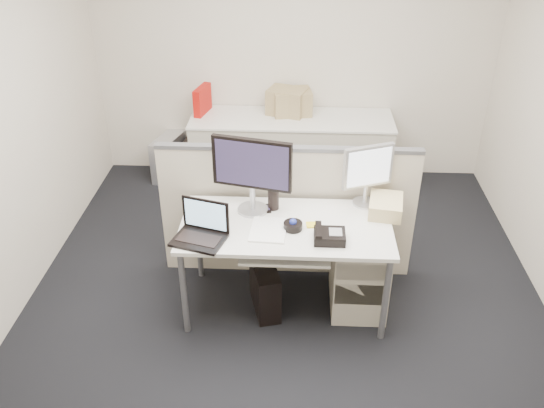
# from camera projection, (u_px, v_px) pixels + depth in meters

# --- Properties ---
(floor) EXTENTS (4.00, 4.50, 0.01)m
(floor) POSITION_uv_depth(u_px,v_px,m) (285.00, 304.00, 4.45)
(floor) COLOR black
(floor) RESTS_ON ground
(wall_back) EXTENTS (4.00, 0.02, 2.70)m
(wall_back) POSITION_uv_depth(u_px,v_px,m) (293.00, 48.00, 5.68)
(wall_back) COLOR beige
(wall_back) RESTS_ON ground
(desk) EXTENTS (1.50, 0.75, 0.73)m
(desk) POSITION_uv_depth(u_px,v_px,m) (286.00, 232.00, 4.11)
(desk) COLOR white
(desk) RESTS_ON floor
(keyboard_tray) EXTENTS (0.62, 0.32, 0.02)m
(keyboard_tray) POSITION_uv_depth(u_px,v_px,m) (285.00, 252.00, 3.97)
(keyboard_tray) COLOR white
(keyboard_tray) RESTS_ON desk
(drawer_pedestal) EXTENTS (0.40, 0.55, 0.65)m
(drawer_pedestal) POSITION_uv_depth(u_px,v_px,m) (359.00, 268.00, 4.30)
(drawer_pedestal) COLOR #B3AB97
(drawer_pedestal) RESTS_ON floor
(cubicle_partition) EXTENTS (2.00, 0.06, 1.10)m
(cubicle_partition) POSITION_uv_depth(u_px,v_px,m) (287.00, 213.00, 4.55)
(cubicle_partition) COLOR #BAB29A
(cubicle_partition) RESTS_ON floor
(back_counter) EXTENTS (2.00, 0.60, 0.72)m
(back_counter) POSITION_uv_depth(u_px,v_px,m) (291.00, 152.00, 5.91)
(back_counter) COLOR #B3AB97
(back_counter) RESTS_ON floor
(monitor_main) EXTENTS (0.62, 0.35, 0.58)m
(monitor_main) POSITION_uv_depth(u_px,v_px,m) (252.00, 176.00, 4.09)
(monitor_main) COLOR black
(monitor_main) RESTS_ON desk
(monitor_small) EXTENTS (0.43, 0.32, 0.47)m
(monitor_small) POSITION_uv_depth(u_px,v_px,m) (367.00, 176.00, 4.20)
(monitor_small) COLOR #B7B7BC
(monitor_small) RESTS_ON desk
(laptop) EXTENTS (0.40, 0.34, 0.26)m
(laptop) POSITION_uv_depth(u_px,v_px,m) (198.00, 225.00, 3.83)
(laptop) COLOR black
(laptop) RESTS_ON desk
(trackball) EXTENTS (0.16, 0.16, 0.05)m
(trackball) POSITION_uv_depth(u_px,v_px,m) (293.00, 226.00, 4.01)
(trackball) COLOR black
(trackball) RESTS_ON desk
(desk_phone) EXTENTS (0.21, 0.17, 0.07)m
(desk_phone) POSITION_uv_depth(u_px,v_px,m) (330.00, 236.00, 3.89)
(desk_phone) COLOR black
(desk_phone) RESTS_ON desk
(paper_stack) EXTENTS (0.26, 0.33, 0.01)m
(paper_stack) POSITION_uv_depth(u_px,v_px,m) (268.00, 230.00, 4.01)
(paper_stack) COLOR white
(paper_stack) RESTS_ON desk
(sticky_pad) EXTENTS (0.08, 0.08, 0.01)m
(sticky_pad) POSITION_uv_depth(u_px,v_px,m) (311.00, 225.00, 4.06)
(sticky_pad) COLOR yellow
(sticky_pad) RESTS_ON desk
(travel_mug) EXTENTS (0.10, 0.10, 0.17)m
(travel_mug) POSITION_uv_depth(u_px,v_px,m) (273.00, 198.00, 4.22)
(travel_mug) COLOR black
(travel_mug) RESTS_ON desk
(banana) EXTENTS (0.16, 0.17, 0.04)m
(banana) POSITION_uv_depth(u_px,v_px,m) (326.00, 235.00, 3.92)
(banana) COLOR yellow
(banana) RESTS_ON desk
(cellphone) EXTENTS (0.08, 0.12, 0.01)m
(cellphone) POSITION_uv_depth(u_px,v_px,m) (266.00, 209.00, 4.25)
(cellphone) COLOR black
(cellphone) RESTS_ON desk
(manila_folders) EXTENTS (0.28, 0.33, 0.11)m
(manila_folders) POSITION_uv_depth(u_px,v_px,m) (386.00, 206.00, 4.18)
(manila_folders) COLOR beige
(manila_folders) RESTS_ON desk
(keyboard) EXTENTS (0.51, 0.26, 0.03)m
(keyboard) POSITION_uv_depth(u_px,v_px,m) (292.00, 246.00, 3.99)
(keyboard) COLOR black
(keyboard) RESTS_ON keyboard_tray
(pc_tower_desk) EXTENTS (0.26, 0.44, 0.39)m
(pc_tower_desk) POSITION_uv_depth(u_px,v_px,m) (265.00, 288.00, 4.31)
(pc_tower_desk) COLOR black
(pc_tower_desk) RESTS_ON floor
(pc_tower_spare_dark) EXTENTS (0.21, 0.44, 0.40)m
(pc_tower_spare_dark) POSITION_uv_depth(u_px,v_px,m) (192.00, 160.00, 6.13)
(pc_tower_spare_dark) COLOR black
(pc_tower_spare_dark) RESTS_ON floor
(pc_tower_spare_silver) EXTENTS (0.32, 0.52, 0.45)m
(pc_tower_spare_silver) POSITION_uv_depth(u_px,v_px,m) (169.00, 157.00, 6.12)
(pc_tower_spare_silver) COLOR #B7B7BC
(pc_tower_spare_silver) RESTS_ON floor
(cardboard_box_left) EXTENTS (0.44, 0.38, 0.27)m
(cardboard_box_left) POSITION_uv_depth(u_px,v_px,m) (287.00, 102.00, 5.76)
(cardboard_box_left) COLOR tan
(cardboard_box_left) RESTS_ON back_counter
(cardboard_box_right) EXTENTS (0.41, 0.34, 0.27)m
(cardboard_box_right) POSITION_uv_depth(u_px,v_px,m) (292.00, 103.00, 5.76)
(cardboard_box_right) COLOR tan
(cardboard_box_right) RESTS_ON back_counter
(red_binder) EXTENTS (0.15, 0.32, 0.29)m
(red_binder) POSITION_uv_depth(u_px,v_px,m) (202.00, 101.00, 5.77)
(red_binder) COLOR #AF0F09
(red_binder) RESTS_ON back_counter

